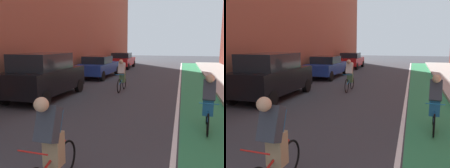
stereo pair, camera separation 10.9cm
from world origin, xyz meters
The scene contains 9 objects.
ground_plane centered at (0.00, 14.03, 0.00)m, with size 79.32×79.32×0.00m, color #38383D.
bike_lane_paint centered at (3.42, 16.03, 0.00)m, with size 1.60×36.06×0.00m, color #2D8451.
lane_divider_stripe centered at (2.52, 16.03, 0.00)m, with size 0.12×36.06×0.00m, color white.
parked_suv_black centered at (-3.17, 11.31, 1.02)m, with size 2.02×4.33×1.98m.
parked_sedan_blue centered at (-3.17, 18.43, 0.79)m, with size 1.98×4.59×1.53m.
parked_sedan_red centered at (-3.17, 25.53, 0.79)m, with size 2.07×4.30×1.53m.
cyclist_lead centered at (0.68, 5.20, 0.85)m, with size 0.48×1.72×1.61m.
cyclist_mid centered at (3.35, 8.99, 0.84)m, with size 0.48×1.66×1.59m.
cyclist_trailing centered at (-0.31, 13.90, 0.85)m, with size 0.48×1.73×1.62m.
Camera 1 is at (2.61, 2.01, 2.37)m, focal length 38.90 mm.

